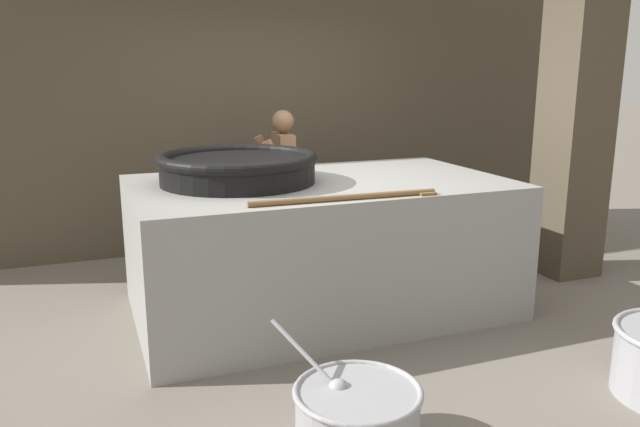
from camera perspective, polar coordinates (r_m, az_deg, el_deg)
The scene contains 8 objects.
ground_plane at distance 5.11m, azimuth 0.00°, elevation -8.56°, with size 60.00×60.00×0.00m, color slate.
back_wall at distance 6.78m, azimuth -6.75°, elevation 13.64°, with size 8.02×0.24×3.92m, color #4C4233.
support_pillar at distance 6.12m, azimuth 22.74°, elevation 12.80°, with size 0.50×0.50×3.92m, color #4C4233.
hearth_platform at distance 4.94m, azimuth 0.00°, elevation -2.94°, with size 2.86×1.69×1.04m.
giant_wok_near at distance 4.76m, azimuth -7.53°, elevation 4.28°, with size 1.21×1.21×0.23m.
stirring_paddle at distance 4.12m, azimuth 3.12°, elevation 1.52°, with size 1.31×0.11×0.04m.
cook at distance 6.00m, azimuth -3.42°, elevation 2.81°, with size 0.37×0.57×1.51m.
prep_bowl_vegetables at distance 3.28m, azimuth 3.41°, elevation -18.05°, with size 0.65×0.75×0.60m.
Camera 1 is at (-1.72, -4.42, 1.89)m, focal length 35.00 mm.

